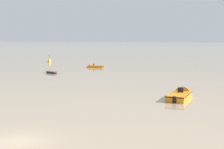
# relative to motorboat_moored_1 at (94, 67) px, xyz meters

# --- Properties ---
(ground_plane) EXTENTS (800.00, 800.00, 0.00)m
(ground_plane) POSITION_rel_motorboat_moored_1_xyz_m (10.35, -54.95, -0.20)
(ground_plane) COLOR tan
(motorboat_moored_1) EXTENTS (4.23, 1.56, 1.42)m
(motorboat_moored_1) POSITION_rel_motorboat_moored_1_xyz_m (0.00, 0.00, 0.00)
(motorboat_moored_1) COLOR orange
(motorboat_moored_1) RESTS_ON ground
(rowboat_moored_0) EXTENTS (3.51, 2.89, 0.54)m
(rowboat_moored_0) POSITION_rel_motorboat_moored_1_xyz_m (-4.73, -13.55, -0.05)
(rowboat_moored_0) COLOR navy
(rowboat_moored_0) RESTS_ON ground
(motorboat_moored_3) EXTENTS (3.05, 6.14, 2.02)m
(motorboat_moored_3) POSITION_rel_motorboat_moored_1_xyz_m (20.98, -35.38, 0.08)
(motorboat_moored_3) COLOR orange
(motorboat_moored_3) RESTS_ON ground
(channel_buoy) EXTENTS (0.90, 0.90, 2.30)m
(channel_buoy) POSITION_rel_motorboat_moored_1_xyz_m (-16.88, 13.32, 0.26)
(channel_buoy) COLOR gold
(channel_buoy) RESTS_ON ground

